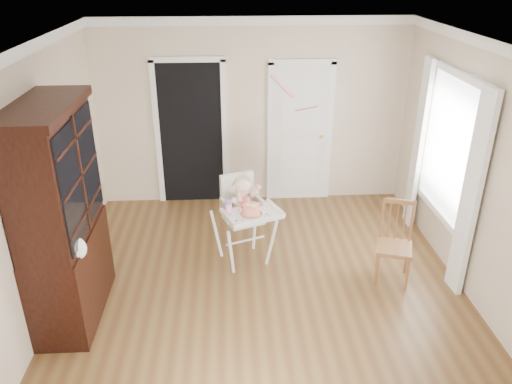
{
  "coord_description": "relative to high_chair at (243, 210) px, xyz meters",
  "views": [
    {
      "loc": [
        -0.35,
        -4.51,
        3.41
      ],
      "look_at": [
        -0.06,
        0.63,
        0.97
      ],
      "focal_mm": 35.0,
      "sensor_mm": 36.0,
      "label": 1
    }
  ],
  "objects": [
    {
      "name": "floor",
      "position": [
        0.2,
        -0.73,
        -0.69
      ],
      "size": [
        5.0,
        5.0,
        0.0
      ],
      "primitive_type": "plane",
      "color": "brown",
      "rests_on": "ground"
    },
    {
      "name": "streamer",
      "position": [
        0.43,
        0.06,
        1.46
      ],
      "size": [
        0.21,
        0.46,
        0.15
      ],
      "primitive_type": null,
      "rotation": [
        0.26,
        0.0,
        0.39
      ],
      "color": "pink",
      "rests_on": "ceiling"
    },
    {
      "name": "ceiling",
      "position": [
        0.2,
        -0.73,
        2.01
      ],
      "size": [
        5.0,
        5.0,
        0.0
      ],
      "primitive_type": "plane",
      "rotation": [
        3.14,
        0.0,
        0.0
      ],
      "color": "white",
      "rests_on": "wall_back"
    },
    {
      "name": "window_right",
      "position": [
        2.38,
        0.07,
        0.59
      ],
      "size": [
        0.13,
        1.84,
        2.3
      ],
      "color": "white",
      "rests_on": "wall_right"
    },
    {
      "name": "closet_door",
      "position": [
        0.9,
        1.75,
        0.33
      ],
      "size": [
        0.96,
        0.09,
        2.13
      ],
      "color": "white",
      "rests_on": "wall_back"
    },
    {
      "name": "wall_back",
      "position": [
        0.2,
        1.77,
        0.66
      ],
      "size": [
        4.5,
        0.0,
        4.5
      ],
      "primitive_type": "plane",
      "rotation": [
        1.57,
        0.0,
        0.0
      ],
      "color": "beige",
      "rests_on": "floor"
    },
    {
      "name": "high_chair",
      "position": [
        0.0,
        0.0,
        0.0
      ],
      "size": [
        0.87,
        0.97,
        1.12
      ],
      "rotation": [
        0.0,
        0.0,
        0.37
      ],
      "color": "white",
      "rests_on": "floor"
    },
    {
      "name": "baby",
      "position": [
        -0.01,
        0.03,
        0.15
      ],
      "size": [
        0.36,
        0.26,
        0.48
      ],
      "rotation": [
        0.0,
        0.0,
        0.37
      ],
      "color": "beige",
      "rests_on": "high_chair"
    },
    {
      "name": "wall_left",
      "position": [
        -2.05,
        -0.73,
        0.66
      ],
      "size": [
        0.0,
        5.0,
        5.0
      ],
      "primitive_type": "plane",
      "rotation": [
        1.57,
        0.0,
        1.57
      ],
      "color": "beige",
      "rests_on": "floor"
    },
    {
      "name": "dining_chair",
      "position": [
        1.71,
        -0.46,
        -0.25
      ],
      "size": [
        0.49,
        0.49,
        0.95
      ],
      "rotation": [
        0.0,
        0.0,
        -0.31
      ],
      "color": "brown",
      "rests_on": "floor"
    },
    {
      "name": "doorway",
      "position": [
        -0.7,
        1.76,
        0.42
      ],
      "size": [
        1.06,
        0.05,
        2.22
      ],
      "color": "black",
      "rests_on": "wall_back"
    },
    {
      "name": "wall_right",
      "position": [
        2.45,
        -0.73,
        0.66
      ],
      "size": [
        0.0,
        5.0,
        5.0
      ],
      "primitive_type": "plane",
      "rotation": [
        1.57,
        0.0,
        -1.57
      ],
      "color": "beige",
      "rests_on": "floor"
    },
    {
      "name": "china_cabinet",
      "position": [
        -1.79,
        -0.89,
        0.44
      ],
      "size": [
        0.6,
        1.34,
        2.26
      ],
      "color": "black",
      "rests_on": "floor"
    },
    {
      "name": "crown_molding",
      "position": [
        0.2,
        -0.73,
        1.95
      ],
      "size": [
        4.5,
        5.0,
        0.12
      ],
      "primitive_type": null,
      "color": "white",
      "rests_on": "ceiling"
    },
    {
      "name": "sippy_cup",
      "position": [
        -0.17,
        -0.24,
        0.17
      ],
      "size": [
        0.08,
        0.08,
        0.2
      ],
      "rotation": [
        0.0,
        0.0,
        0.37
      ],
      "color": "#FB99C0",
      "rests_on": "high_chair"
    },
    {
      "name": "cake",
      "position": [
        0.08,
        -0.27,
        0.15
      ],
      "size": [
        0.26,
        0.26,
        0.12
      ],
      "color": "silver",
      "rests_on": "high_chair"
    }
  ]
}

